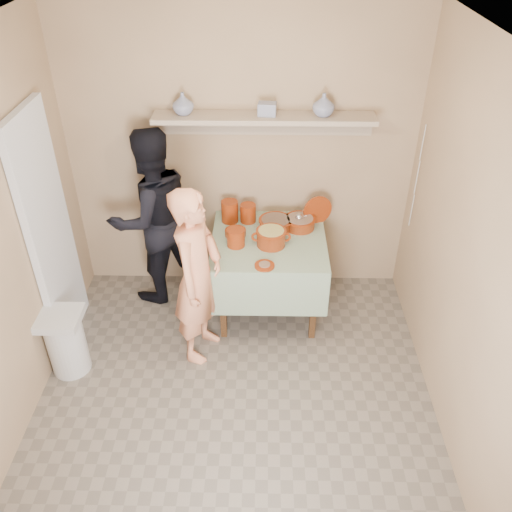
{
  "coord_description": "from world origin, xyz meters",
  "views": [
    {
      "loc": [
        0.21,
        -2.59,
        3.27
      ],
      "look_at": [
        0.15,
        0.75,
        0.95
      ],
      "focal_mm": 38.0,
      "sensor_mm": 36.0,
      "label": 1
    }
  ],
  "objects_px": {
    "person_helper": "(153,218)",
    "cazuela_rice": "(271,236)",
    "serving_table": "(269,250)",
    "trash_bin": "(66,342)",
    "person_cook": "(198,277)"
  },
  "relations": [
    {
      "from": "person_helper",
      "to": "cazuela_rice",
      "type": "bearing_deg",
      "value": 126.97
    },
    {
      "from": "cazuela_rice",
      "to": "trash_bin",
      "type": "height_order",
      "value": "cazuela_rice"
    },
    {
      "from": "trash_bin",
      "to": "person_helper",
      "type": "bearing_deg",
      "value": 60.89
    },
    {
      "from": "serving_table",
      "to": "trash_bin",
      "type": "height_order",
      "value": "serving_table"
    },
    {
      "from": "serving_table",
      "to": "trash_bin",
      "type": "distance_m",
      "value": 1.81
    },
    {
      "from": "person_cook",
      "to": "cazuela_rice",
      "type": "height_order",
      "value": "person_cook"
    },
    {
      "from": "person_cook",
      "to": "person_helper",
      "type": "distance_m",
      "value": 0.91
    },
    {
      "from": "person_cook",
      "to": "person_helper",
      "type": "height_order",
      "value": "person_helper"
    },
    {
      "from": "person_cook",
      "to": "cazuela_rice",
      "type": "bearing_deg",
      "value": -35.57
    },
    {
      "from": "serving_table",
      "to": "trash_bin",
      "type": "xyz_separation_m",
      "value": [
        -1.59,
        -0.78,
        -0.36
      ]
    },
    {
      "from": "person_helper",
      "to": "serving_table",
      "type": "bearing_deg",
      "value": 131.43
    },
    {
      "from": "person_cook",
      "to": "serving_table",
      "type": "bearing_deg",
      "value": -29.44
    },
    {
      "from": "person_helper",
      "to": "trash_bin",
      "type": "height_order",
      "value": "person_helper"
    },
    {
      "from": "person_cook",
      "to": "serving_table",
      "type": "xyz_separation_m",
      "value": [
        0.55,
        0.54,
        -0.11
      ]
    },
    {
      "from": "person_cook",
      "to": "person_helper",
      "type": "bearing_deg",
      "value": 48.11
    }
  ]
}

